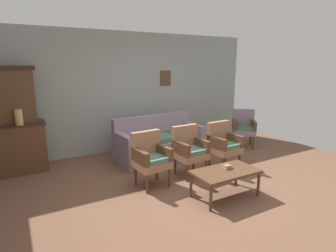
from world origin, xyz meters
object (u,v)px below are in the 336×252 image
(armchair_by_doorway, at_px, (189,148))
(armchair_near_cabinet, at_px, (223,143))
(armchair_row_middle, at_px, (151,156))
(coffee_table, at_px, (225,173))
(book_stack_on_table, at_px, (228,167))
(vase_on_cabinet, at_px, (19,117))
(side_cabinet, at_px, (13,149))
(floral_couch, at_px, (160,143))
(wingback_chair_by_fireplace, at_px, (244,126))

(armchair_by_doorway, relative_size, armchair_near_cabinet, 1.00)
(armchair_row_middle, distance_m, armchair_near_cabinet, 1.56)
(armchair_row_middle, distance_m, coffee_table, 1.23)
(armchair_row_middle, relative_size, armchair_by_doorway, 1.00)
(book_stack_on_table, bearing_deg, armchair_row_middle, 134.98)
(vase_on_cabinet, xyz_separation_m, armchair_by_doorway, (2.62, -1.51, -0.57))
(side_cabinet, height_order, armchair_row_middle, side_cabinet)
(side_cabinet, xyz_separation_m, coffee_table, (2.76, -2.67, -0.09))
(book_stack_on_table, bearing_deg, floral_couch, 93.16)
(vase_on_cabinet, height_order, book_stack_on_table, vase_on_cabinet)
(armchair_by_doorway, xyz_separation_m, armchair_near_cabinet, (0.76, -0.04, 0.00))
(side_cabinet, distance_m, armchair_by_doorway, 3.24)
(armchair_by_doorway, bearing_deg, vase_on_cabinet, 149.95)
(armchair_near_cabinet, xyz_separation_m, book_stack_on_table, (-0.68, -0.89, -0.05))
(armchair_near_cabinet, bearing_deg, armchair_by_doorway, 176.72)
(coffee_table, bearing_deg, armchair_by_doorway, 89.81)
(armchair_near_cabinet, bearing_deg, vase_on_cabinet, 155.25)
(vase_on_cabinet, relative_size, book_stack_on_table, 1.81)
(armchair_row_middle, relative_size, armchair_near_cabinet, 1.00)
(side_cabinet, height_order, vase_on_cabinet, vase_on_cabinet)
(armchair_row_middle, bearing_deg, coffee_table, -49.40)
(side_cabinet, xyz_separation_m, floral_couch, (2.73, -0.60, -0.14))
(floral_couch, xyz_separation_m, armchair_row_middle, (-0.77, -1.14, 0.17))
(armchair_by_doorway, relative_size, coffee_table, 0.90)
(armchair_near_cabinet, distance_m, book_stack_on_table, 1.12)
(wingback_chair_by_fireplace, relative_size, book_stack_on_table, 5.75)
(floral_couch, relative_size, armchair_by_doorway, 2.14)
(armchair_near_cabinet, bearing_deg, wingback_chair_by_fireplace, 32.16)
(armchair_row_middle, bearing_deg, side_cabinet, 138.44)
(floral_couch, distance_m, armchair_near_cabinet, 1.39)
(vase_on_cabinet, xyz_separation_m, armchair_near_cabinet, (3.38, -1.56, -0.57))
(armchair_row_middle, bearing_deg, wingback_chair_by_fireplace, 16.70)
(floral_couch, height_order, armchair_row_middle, same)
(armchair_by_doorway, bearing_deg, armchair_row_middle, -176.30)
(armchair_row_middle, xyz_separation_m, book_stack_on_table, (0.88, -0.88, -0.05))
(floral_couch, relative_size, wingback_chair_by_fireplace, 2.14)
(coffee_table, bearing_deg, side_cabinet, 135.94)
(side_cabinet, relative_size, book_stack_on_table, 7.37)
(vase_on_cabinet, distance_m, book_stack_on_table, 3.69)
(floral_couch, height_order, book_stack_on_table, floral_couch)
(floral_couch, bearing_deg, armchair_row_middle, -124.09)
(wingback_chair_by_fireplace, height_order, coffee_table, wingback_chair_by_fireplace)
(side_cabinet, bearing_deg, vase_on_cabinet, -49.50)
(vase_on_cabinet, bearing_deg, floral_couch, -9.40)
(vase_on_cabinet, distance_m, wingback_chair_by_fireplace, 4.86)
(book_stack_on_table, bearing_deg, side_cabinet, 137.33)
(floral_couch, height_order, coffee_table, floral_couch)
(armchair_by_doorway, bearing_deg, book_stack_on_table, -85.17)
(side_cabinet, distance_m, coffee_table, 3.84)
(wingback_chair_by_fireplace, bearing_deg, armchair_by_doorway, -158.83)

